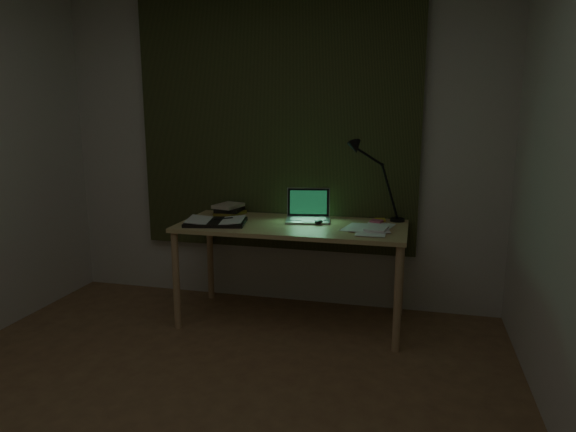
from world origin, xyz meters
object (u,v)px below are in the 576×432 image
desk_lamp (399,183)px  open_textbook (216,221)px  laptop (308,206)px  desk (292,273)px  book_stack (229,209)px  loose_papers (370,228)px

desk_lamp → open_textbook: bearing=-167.7°
laptop → desk: bearing=-139.9°
desk → open_textbook: open_textbook is taller
desk → book_stack: bearing=158.3°
laptop → loose_papers: size_ratio=1.08×
laptop → loose_papers: (0.46, -0.14, -0.11)m
desk → desk_lamp: size_ratio=2.84×
desk → loose_papers: size_ratio=4.83×
book_stack → desk_lamp: 1.31m
loose_papers → desk_lamp: desk_lamp is taller
book_stack → loose_papers: 1.14m
loose_papers → desk: bearing=177.5°
laptop → open_textbook: 0.68m
open_textbook → book_stack: book_stack is taller
loose_papers → desk_lamp: size_ratio=0.59×
loose_papers → desk_lamp: 0.45m
desk → open_textbook: bearing=-167.2°
book_stack → laptop: bearing=-9.4°
desk → open_textbook: 0.67m
open_textbook → desk_lamp: 1.35m
open_textbook → desk_lamp: bearing=6.7°
open_textbook → book_stack: bearing=83.0°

